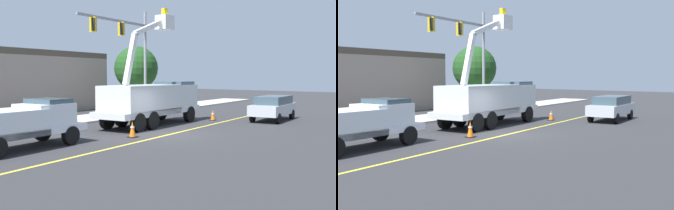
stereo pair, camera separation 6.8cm
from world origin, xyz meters
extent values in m
plane|color=#2D2D30|center=(0.00, 0.00, 0.00)|extent=(120.00, 120.00, 0.00)
cube|color=#B2ADA3|center=(-1.12, 8.70, 0.06)|extent=(59.97, 11.23, 0.12)
cube|color=yellow|center=(0.00, 0.00, 0.00)|extent=(49.61, 6.54, 0.01)
cube|color=silver|center=(2.28, 3.38, 0.90)|extent=(8.45, 3.53, 0.36)
cube|color=silver|center=(4.88, 3.72, 1.67)|extent=(2.90, 2.67, 1.60)
cube|color=#384C56|center=(5.08, 3.74, 2.37)|extent=(2.06, 2.31, 0.64)
cube|color=silver|center=(1.30, 3.26, 1.62)|extent=(5.52, 3.15, 1.80)
cube|color=white|center=(0.27, 3.11, 4.05)|extent=(1.16, 0.39, 3.03)
cube|color=white|center=(2.19, 3.29, 6.07)|extent=(3.10, 0.57, 1.37)
cube|color=white|center=(3.68, 3.43, 6.48)|extent=(0.90, 0.90, 0.90)
cube|color=yellow|center=(3.68, 3.43, 7.08)|extent=(0.36, 0.24, 0.60)
cylinder|color=black|center=(4.98, 4.86, 0.52)|extent=(1.07, 0.47, 1.04)
cylinder|color=black|center=(5.27, 2.63, 0.52)|extent=(1.07, 0.47, 1.04)
cylinder|color=black|center=(0.67, 4.31, 0.52)|extent=(1.07, 0.47, 1.04)
cylinder|color=black|center=(0.95, 2.08, 0.52)|extent=(1.07, 0.47, 1.04)
cylinder|color=black|center=(-0.63, 4.14, 0.52)|extent=(1.07, 0.47, 1.04)
cylinder|color=black|center=(-0.35, 1.91, 0.52)|extent=(1.07, 0.47, 1.04)
cube|color=white|center=(-7.06, 2.18, 0.75)|extent=(5.82, 2.80, 0.30)
cube|color=white|center=(-5.84, 2.34, 1.30)|extent=(2.25, 2.17, 1.10)
cube|color=#384C56|center=(-5.64, 2.36, 1.78)|extent=(1.56, 1.92, 0.56)
cube|color=white|center=(-8.06, 2.05, 1.15)|extent=(3.60, 2.51, 1.10)
cylinder|color=black|center=(-5.35, 3.35, 0.42)|extent=(0.87, 0.40, 0.84)
cylinder|color=black|center=(-5.11, 1.48, 0.42)|extent=(0.87, 0.40, 0.84)
cube|color=silver|center=(9.56, -1.34, 0.79)|extent=(5.00, 2.50, 0.70)
cube|color=#384C56|center=(9.71, -1.32, 1.39)|extent=(3.64, 2.10, 0.60)
cylinder|color=black|center=(8.05, -2.40, 0.34)|extent=(0.71, 0.32, 0.68)
cylinder|color=black|center=(7.84, -0.70, 0.34)|extent=(0.71, 0.32, 0.68)
cylinder|color=black|center=(11.29, -1.98, 0.34)|extent=(0.71, 0.32, 0.68)
cylinder|color=black|center=(11.07, -0.29, 0.34)|extent=(0.71, 0.32, 0.68)
cube|color=black|center=(-1.88, 0.82, 0.02)|extent=(0.40, 0.40, 0.04)
cone|color=orange|center=(-1.88, 0.82, 0.43)|extent=(0.32, 0.32, 0.78)
cylinder|color=white|center=(-1.88, 0.82, 0.51)|extent=(0.20, 0.20, 0.08)
cube|color=black|center=(7.06, 1.92, 0.02)|extent=(0.40, 0.40, 0.04)
cone|color=orange|center=(7.06, 1.92, 0.38)|extent=(0.32, 0.32, 0.67)
cylinder|color=white|center=(7.06, 1.92, 0.44)|extent=(0.20, 0.20, 0.08)
cylinder|color=gray|center=(7.55, 8.80, 4.10)|extent=(0.22, 0.22, 8.20)
cube|color=gray|center=(3.84, 8.33, 7.09)|extent=(7.44, 1.11, 0.16)
cube|color=gold|center=(4.58, 8.42, 6.54)|extent=(0.19, 0.57, 1.00)
cube|color=black|center=(4.60, 8.32, 6.54)|extent=(0.24, 0.34, 0.84)
cube|color=gold|center=(1.61, 8.04, 6.54)|extent=(0.19, 0.57, 1.00)
cube|color=black|center=(1.63, 7.94, 6.54)|extent=(0.24, 0.34, 0.84)
cylinder|color=brown|center=(8.98, 11.25, 1.20)|extent=(0.32, 0.32, 2.40)
sphere|color=#1E471C|center=(8.98, 11.25, 3.75)|extent=(3.86, 3.86, 3.86)
camera|label=1|loc=(-15.59, -12.98, 3.08)|focal=41.77mm
camera|label=2|loc=(-15.55, -13.03, 3.08)|focal=41.77mm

